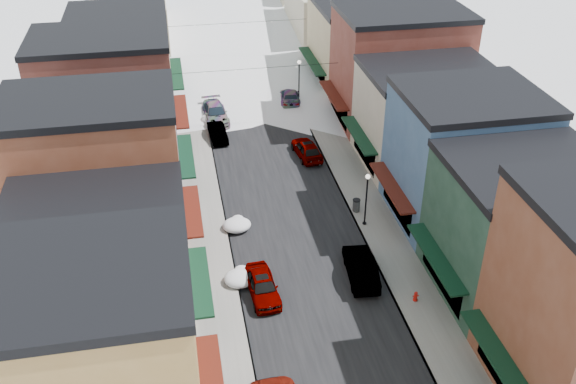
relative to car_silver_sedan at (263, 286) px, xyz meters
name	(u,v)px	position (x,y,z in m)	size (l,w,h in m)	color
road	(235,59)	(3.50, 45.86, -0.79)	(10.00, 160.00, 0.01)	black
sidewalk_left	(183,62)	(-3.10, 45.86, -0.72)	(3.20, 160.00, 0.15)	gray
sidewalk_right	(286,55)	(10.10, 45.86, -0.72)	(3.20, 160.00, 0.15)	gray
curb_left	(195,61)	(-1.55, 45.86, -0.72)	(0.10, 160.00, 0.15)	slate
curb_right	(274,56)	(8.55, 45.86, -0.72)	(0.10, 160.00, 0.15)	slate
bldg_l_yellow	(90,366)	(-9.69, -10.14, 4.96)	(11.30, 8.70, 11.50)	tan
bldg_l_cream	(103,272)	(-9.69, -1.64, 3.97)	(11.30, 8.20, 9.50)	beige
bldg_l_brick_near	(99,182)	(-10.19, 6.36, 5.46)	(12.30, 8.20, 12.50)	brown
bldg_l_grayblue	(115,147)	(-9.69, 14.86, 3.71)	(11.30, 9.20, 9.00)	slate
bldg_l_brick_far	(106,94)	(-10.69, 23.86, 4.71)	(13.30, 9.20, 11.00)	maroon
bldg_l_tan	(122,61)	(-9.69, 33.86, 4.21)	(11.30, 11.20, 10.00)	tan
bldg_r_green	(520,229)	(16.69, -2.14, 3.96)	(11.30, 9.20, 9.50)	#1C3B2C
bldg_r_blue	(464,157)	(16.69, 6.86, 4.46)	(11.30, 9.20, 10.50)	#395981
bldg_r_cream	(426,116)	(17.19, 15.86, 3.71)	(12.30, 9.20, 9.00)	#C2B59C
bldg_r_brick_far	(399,67)	(17.69, 24.86, 4.96)	(13.30, 9.20, 11.50)	maroon
bldg_r_tan	(360,45)	(16.69, 34.86, 3.96)	(11.30, 11.20, 9.50)	tan
overhead_cables	(246,43)	(3.50, 33.36, 5.41)	(16.40, 15.04, 0.04)	black
car_silver_sedan	(263,286)	(0.00, 0.00, 0.00)	(1.87, 4.65, 1.59)	#A3A6AB
car_dark_hatch	(218,133)	(-0.76, 23.71, -0.10)	(1.46, 4.19, 1.38)	black
car_silver_wagon	(215,113)	(-0.60, 28.08, 0.03)	(2.32, 5.70, 1.66)	#A6AAAF
car_green_sedan	(361,267)	(7.00, 0.62, 0.06)	(1.82, 5.21, 1.72)	black
car_gray_suv	(307,149)	(7.04, 18.56, 0.03)	(1.94, 4.82, 1.64)	gray
car_black_sedan	(290,96)	(7.80, 31.00, -0.03)	(2.14, 5.27, 1.53)	black
car_lane_silver	(221,51)	(1.88, 46.95, -0.03)	(1.81, 4.50, 1.53)	gray
car_lane_white	(244,49)	(4.95, 47.54, -0.10)	(2.29, 4.96, 1.38)	white
fire_hydrant	(416,296)	(9.85, -2.58, -0.32)	(0.41, 0.31, 0.71)	red
trash_can	(356,205)	(8.95, 8.59, -0.10)	(0.63, 0.63, 1.06)	#505255
streetlamp_near	(367,193)	(9.09, 6.68, 2.18)	(0.37, 0.37, 4.47)	black
streetlamp_far	(299,76)	(8.70, 30.44, 2.43)	(0.41, 0.41, 4.87)	black
snow_pile_near	(240,277)	(-1.31, 1.57, -0.34)	(2.26, 2.59, 0.96)	white
snow_pile_mid	(237,224)	(-0.78, 8.02, -0.35)	(2.20, 2.55, 0.93)	white
snow_pile_far	(211,118)	(-1.09, 27.76, -0.37)	(2.11, 2.50, 0.89)	white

